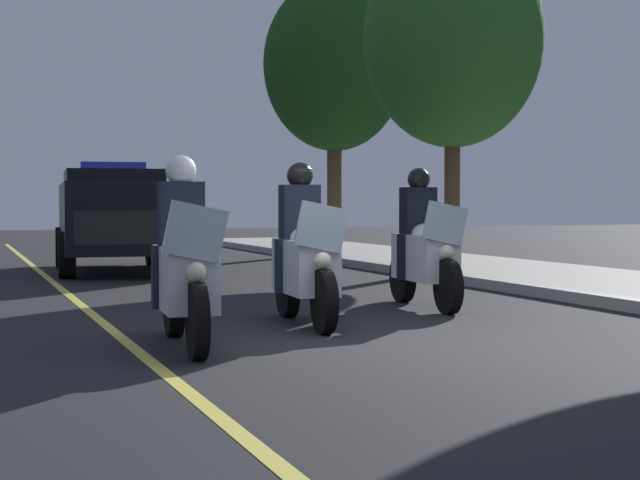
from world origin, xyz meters
TOP-DOWN VIEW (x-y plane):
  - ground_plane at (0.00, 0.00)m, footprint 80.00×80.00m
  - lane_stripe_center at (0.00, -2.10)m, footprint 48.00×0.12m
  - police_motorcycle_lead_left at (-0.40, -1.66)m, footprint 2.14×0.62m
  - police_motorcycle_lead_right at (-1.55, -0.13)m, footprint 2.14×0.62m
  - police_motorcycle_trailing at (-2.68, 1.82)m, footprint 2.14×0.62m
  - police_suv at (-10.52, -0.78)m, footprint 5.03×2.38m
  - tree_far_back at (-8.65, 5.33)m, footprint 3.41×3.41m
  - tree_behind_suv at (-15.38, 5.50)m, footprint 3.61×3.61m

SIDE VIEW (x-z plane):
  - ground_plane at x=0.00m, z-range 0.00..0.00m
  - lane_stripe_center at x=0.00m, z-range 0.00..0.01m
  - police_motorcycle_lead_left at x=-0.40m, z-range -0.16..1.56m
  - police_motorcycle_lead_right at x=-1.55m, z-range -0.16..1.56m
  - police_motorcycle_trailing at x=-2.68m, z-range -0.16..1.56m
  - police_suv at x=-10.52m, z-range 0.04..2.09m
  - tree_far_back at x=-8.65m, z-range 1.20..7.57m
  - tree_behind_suv at x=-15.38m, z-range 1.32..8.22m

